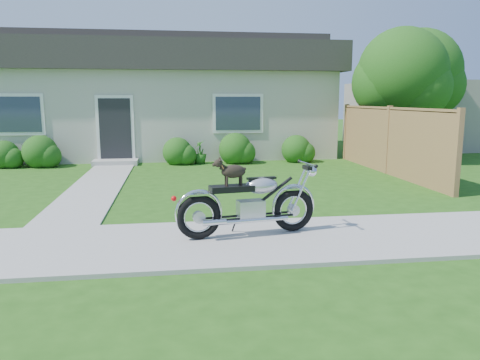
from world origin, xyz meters
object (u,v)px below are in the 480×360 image
at_px(potted_plant_right, 200,152).
at_px(motorcycle_with_dog, 250,202).
at_px(fence, 388,140).
at_px(tree_near, 407,77).
at_px(house, 163,97).
at_px(tree_far, 423,75).
at_px(potted_plant_left, 34,155).

distance_m(potted_plant_right, motorcycle_with_dog, 8.36).
bearing_deg(fence, potted_plant_right, 151.28).
distance_m(tree_near, potted_plant_right, 7.04).
distance_m(house, tree_near, 8.87).
bearing_deg(fence, tree_near, 53.73).
relative_size(fence, potted_plant_right, 8.78).
relative_size(tree_far, motorcycle_with_dog, 2.05).
relative_size(house, tree_far, 2.78).
relative_size(tree_near, potted_plant_right, 5.75).
distance_m(house, potted_plant_right, 4.06).
xyz_separation_m(house, tree_far, (9.14, -2.75, 0.75)).
xyz_separation_m(house, tree_near, (7.76, -4.26, 0.62)).
bearing_deg(tree_far, house, 163.25).
xyz_separation_m(house, potted_plant_right, (1.19, -3.44, -1.78)).
relative_size(house, motorcycle_with_dog, 5.69).
height_order(house, fence, house).
bearing_deg(tree_near, tree_far, 47.44).
bearing_deg(potted_plant_right, tree_far, 4.99).
height_order(fence, potted_plant_right, fence).
distance_m(potted_plant_left, motorcycle_with_dog, 9.95).
bearing_deg(potted_plant_left, fence, -15.29).
relative_size(fence, tree_near, 1.53).
distance_m(tree_near, potted_plant_left, 11.98).
distance_m(fence, potted_plant_left, 10.64).
bearing_deg(potted_plant_left, potted_plant_right, 0.00).
relative_size(house, potted_plant_left, 17.60).
bearing_deg(tree_near, house, 151.24).
relative_size(tree_near, tree_far, 0.96).
height_order(fence, potted_plant_left, fence).
height_order(fence, tree_near, tree_near).
distance_m(fence, tree_far, 4.91).
height_order(fence, tree_far, tree_far).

